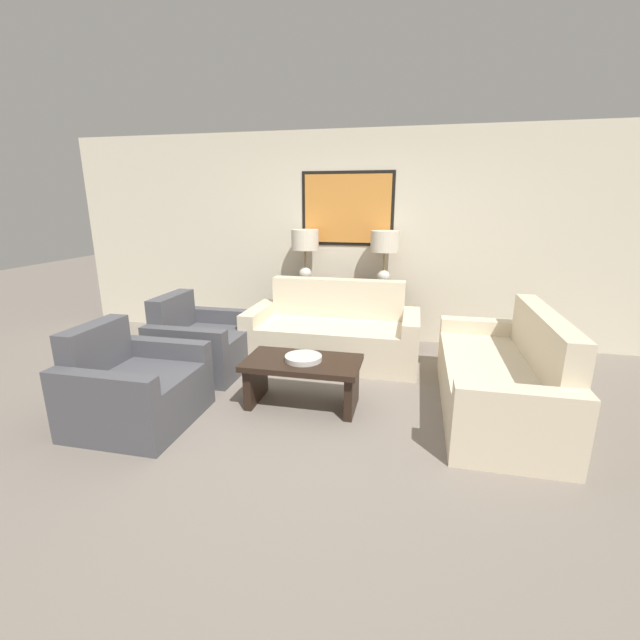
{
  "coord_description": "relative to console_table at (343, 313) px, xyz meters",
  "views": [
    {
      "loc": [
        0.88,
        -3.18,
        1.79
      ],
      "look_at": [
        -0.01,
        0.83,
        0.65
      ],
      "focal_mm": 24.0,
      "sensor_mm": 36.0,
      "label": 1
    }
  ],
  "objects": [
    {
      "name": "ground_plane",
      "position": [
        0.0,
        -2.14,
        -0.39
      ],
      "size": [
        20.0,
        20.0,
        0.0
      ],
      "primitive_type": "plane",
      "color": "slate"
    },
    {
      "name": "back_wall",
      "position": [
        0.0,
        0.27,
        0.94
      ],
      "size": [
        7.65,
        0.12,
        2.65
      ],
      "color": "beige",
      "rests_on": "ground_plane"
    },
    {
      "name": "console_table",
      "position": [
        0.0,
        0.0,
        0.0
      ],
      "size": [
        1.55,
        0.39,
        0.78
      ],
      "color": "#332319",
      "rests_on": "ground_plane"
    },
    {
      "name": "table_lamp_left",
      "position": [
        -0.5,
        0.0,
        0.87
      ],
      "size": [
        0.35,
        0.35,
        0.67
      ],
      "color": "silver",
      "rests_on": "console_table"
    },
    {
      "name": "table_lamp_right",
      "position": [
        0.5,
        0.0,
        0.87
      ],
      "size": [
        0.35,
        0.35,
        0.67
      ],
      "color": "silver",
      "rests_on": "console_table"
    },
    {
      "name": "couch_by_back_wall",
      "position": [
        0.0,
        -0.69,
        -0.09
      ],
      "size": [
        1.94,
        0.87,
        0.9
      ],
      "color": "beige",
      "rests_on": "ground_plane"
    },
    {
      "name": "couch_by_side",
      "position": [
        1.67,
        -1.62,
        -0.09
      ],
      "size": [
        0.87,
        1.94,
        0.9
      ],
      "color": "beige",
      "rests_on": "ground_plane"
    },
    {
      "name": "coffee_table",
      "position": [
        -0.04,
        -1.89,
        -0.08
      ],
      "size": [
        1.02,
        0.57,
        0.44
      ],
      "color": "black",
      "rests_on": "ground_plane"
    },
    {
      "name": "decorative_bowl",
      "position": [
        -0.03,
        -1.9,
        0.07
      ],
      "size": [
        0.33,
        0.33,
        0.05
      ],
      "color": "beige",
      "rests_on": "coffee_table"
    },
    {
      "name": "armchair_near_back_wall",
      "position": [
        -1.34,
        -1.31,
        -0.11
      ],
      "size": [
        0.89,
        0.95,
        0.83
      ],
      "color": "#4C4C51",
      "rests_on": "ground_plane"
    },
    {
      "name": "armchair_near_camera",
      "position": [
        -1.34,
        -2.47,
        -0.11
      ],
      "size": [
        0.89,
        0.95,
        0.83
      ],
      "color": "#4C4C51",
      "rests_on": "ground_plane"
    }
  ]
}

